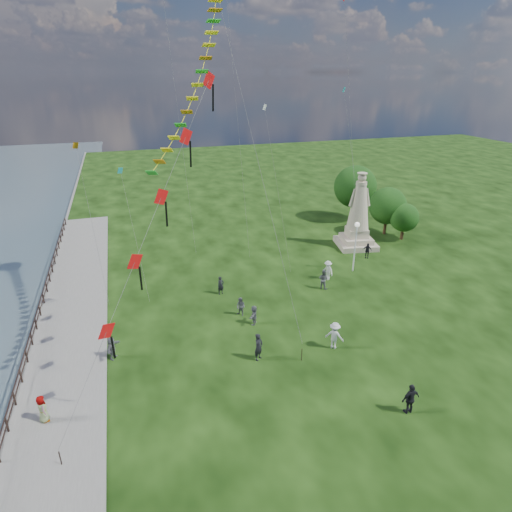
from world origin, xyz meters
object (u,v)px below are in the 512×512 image
object	(u,v)px
person_7	(323,279)
person_9	(367,251)
person_2	(334,336)
person_5	(112,348)
person_10	(43,410)
statue	(358,220)
person_0	(259,347)
person_6	(221,285)
person_8	(328,270)
person_3	(410,399)
person_11	(254,315)
lamppost	(356,236)
person_1	(241,307)

from	to	relation	value
person_7	person_9	world-z (taller)	person_7
person_2	person_5	bearing A→B (deg)	28.96
person_5	person_10	distance (m)	5.87
person_9	statue	bearing A→B (deg)	113.88
person_0	person_6	world-z (taller)	person_0
statue	person_10	bearing A→B (deg)	-137.66
statue	person_8	xyz separation A→B (m)	(-6.49, -6.37, -2.08)
person_3	person_2	bearing A→B (deg)	-83.99
person_2	person_11	bearing A→B (deg)	-4.55
statue	person_7	xyz separation A→B (m)	(-7.62, -7.80, -2.12)
statue	person_8	size ratio (longest dim) A/B	4.40
person_5	person_7	bearing A→B (deg)	-46.90
statue	person_0	distance (m)	22.39
person_11	person_6	bearing A→B (deg)	-138.05
lamppost	person_5	world-z (taller)	lamppost
statue	person_11	distance (m)	18.97
person_5	person_10	world-z (taller)	person_10
person_0	person_3	distance (m)	9.45
lamppost	person_11	size ratio (longest dim) A/B	3.20
person_1	person_5	distance (m)	9.71
person_3	person_10	distance (m)	19.57
person_8	person_6	bearing A→B (deg)	-110.23
person_0	person_8	size ratio (longest dim) A/B	1.05
lamppost	person_10	world-z (taller)	lamppost
person_2	statue	bearing A→B (deg)	-81.93
person_5	person_8	distance (m)	19.48
person_9	person_11	bearing A→B (deg)	-116.69
person_7	person_1	bearing A→B (deg)	69.32
person_1	person_7	world-z (taller)	person_7
statue	person_10	size ratio (longest dim) A/B	4.96
person_0	person_10	size ratio (longest dim) A/B	1.19
statue	person_3	bearing A→B (deg)	-102.03
person_2	person_5	distance (m)	14.58
person_1	person_8	bearing A→B (deg)	72.74
statue	person_1	xyz separation A→B (m)	(-15.59, -10.00, -2.23)
person_6	person_8	distance (m)	9.75
person_0	person_11	bearing A→B (deg)	38.61
person_2	person_0	bearing A→B (deg)	38.26
lamppost	person_6	world-z (taller)	lamppost
person_6	person_10	distance (m)	16.54
person_3	person_11	bearing A→B (deg)	-67.94
person_1	person_0	bearing A→B (deg)	-42.88
person_9	person_0	bearing A→B (deg)	-107.69
lamppost	person_3	distance (m)	18.34
person_9	person_7	bearing A→B (deg)	-113.18
person_6	person_11	world-z (taller)	person_6
person_8	person_9	world-z (taller)	person_8
statue	person_0	bearing A→B (deg)	-124.69
person_3	person_11	distance (m)	12.36
person_0	person_8	world-z (taller)	person_0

